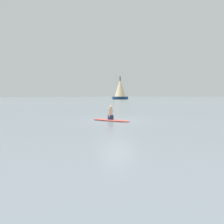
# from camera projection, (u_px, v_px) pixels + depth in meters

# --- Properties ---
(ground_plane) EXTENTS (400.00, 400.00, 0.00)m
(ground_plane) POSITION_uv_depth(u_px,v_px,m) (117.00, 121.00, 16.05)
(ground_plane) COLOR gray
(surfboard) EXTENTS (1.92, 2.99, 0.11)m
(surfboard) POSITION_uv_depth(u_px,v_px,m) (111.00, 120.00, 15.94)
(surfboard) COLOR #D84C3F
(surfboard) RESTS_ON ground
(person_paddler) EXTENTS (0.41, 0.40, 0.96)m
(person_paddler) POSITION_uv_depth(u_px,v_px,m) (111.00, 113.00, 15.91)
(person_paddler) COLOR navy
(person_paddler) RESTS_ON surfboard
(sailboat_distant) EXTENTS (6.53, 5.30, 9.17)m
(sailboat_distant) POSITION_uv_depth(u_px,v_px,m) (120.00, 89.00, 92.74)
(sailboat_distant) COLOR navy
(sailboat_distant) RESTS_ON ground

